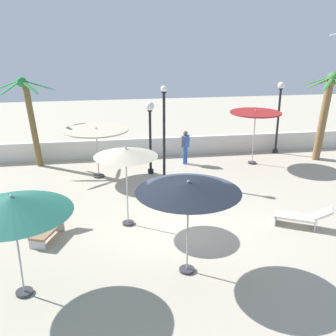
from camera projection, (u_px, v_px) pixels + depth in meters
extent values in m
plane|color=#B2A893|center=(184.00, 242.00, 12.93)|extent=(56.00, 56.00, 0.00)
cube|color=silver|center=(150.00, 147.00, 21.64)|extent=(25.20, 0.30, 0.98)
cylinder|color=#333338|center=(99.00, 176.00, 18.65)|extent=(0.50, 0.50, 0.08)
cylinder|color=#A5A5AD|center=(98.00, 153.00, 18.29)|extent=(0.05, 0.05, 2.27)
cylinder|color=#B7AD93|center=(96.00, 130.00, 17.92)|extent=(2.92, 2.92, 0.06)
sphere|color=#99999E|center=(96.00, 128.00, 17.90)|extent=(0.08, 0.08, 0.08)
cylinder|color=#333338|center=(187.00, 270.00, 11.40)|extent=(0.44, 0.44, 0.08)
cylinder|color=#A5A5AD|center=(188.00, 232.00, 11.00)|extent=(0.05, 0.05, 2.50)
cone|color=black|center=(188.00, 187.00, 10.56)|extent=(2.84, 2.84, 0.26)
sphere|color=#99999E|center=(188.00, 182.00, 10.51)|extent=(0.08, 0.08, 0.08)
cylinder|color=#333338|center=(128.00, 223.00, 14.13)|extent=(0.42, 0.42, 0.08)
cylinder|color=#A5A5AD|center=(127.00, 190.00, 13.72)|extent=(0.05, 0.05, 2.57)
cone|color=#B7AD93|center=(126.00, 152.00, 13.27)|extent=(2.15, 2.15, 0.27)
sphere|color=#99999E|center=(126.00, 148.00, 13.22)|extent=(0.08, 0.08, 0.08)
cylinder|color=#333338|center=(24.00, 292.00, 10.42)|extent=(0.44, 0.44, 0.08)
cylinder|color=#A5A5AD|center=(19.00, 254.00, 10.04)|extent=(0.05, 0.05, 2.37)
cone|color=#1E594C|center=(12.00, 205.00, 9.60)|extent=(2.88, 2.88, 0.44)
sphere|color=#99999E|center=(11.00, 196.00, 9.52)|extent=(0.08, 0.08, 0.08)
cylinder|color=#333338|center=(252.00, 163.00, 20.49)|extent=(0.42, 0.42, 0.08)
cylinder|color=#A5A5AD|center=(254.00, 138.00, 20.07)|extent=(0.05, 0.05, 2.65)
cylinder|color=maroon|center=(256.00, 113.00, 19.64)|extent=(2.52, 2.52, 0.06)
sphere|color=#99999E|center=(256.00, 111.00, 19.61)|extent=(0.08, 0.08, 0.08)
cylinder|color=brown|center=(33.00, 125.00, 19.47)|extent=(0.60, 0.30, 4.18)
sphere|color=#267D3B|center=(21.00, 82.00, 18.74)|extent=(0.48, 0.48, 0.48)
ellipsoid|color=#267D3B|center=(39.00, 85.00, 18.97)|extent=(1.49, 0.32, 0.58)
ellipsoid|color=#267D3B|center=(33.00, 84.00, 19.48)|extent=(0.93, 1.37, 0.58)
ellipsoid|color=#267D3B|center=(14.00, 84.00, 19.32)|extent=(1.03, 1.31, 0.58)
ellipsoid|color=#267D3B|center=(4.00, 86.00, 18.65)|extent=(1.49, 0.28, 0.58)
ellipsoid|color=#267D3B|center=(10.00, 88.00, 18.12)|extent=(0.92, 1.37, 0.58)
ellipsoid|color=#267D3B|center=(30.00, 87.00, 18.29)|extent=(1.05, 1.30, 0.58)
cylinder|color=brown|center=(323.00, 120.00, 20.50)|extent=(0.67, 0.39, 4.22)
sphere|color=#367133|center=(334.00, 78.00, 19.85)|extent=(0.63, 0.63, 0.63)
ellipsoid|color=#367133|center=(326.00, 80.00, 20.64)|extent=(0.34, 1.46, 0.62)
ellipsoid|color=#367133|center=(318.00, 81.00, 20.36)|extent=(1.13, 1.20, 0.62)
ellipsoid|color=#367133|center=(319.00, 83.00, 19.75)|extent=(1.46, 0.31, 0.62)
ellipsoid|color=#367133|center=(328.00, 84.00, 19.34)|extent=(1.18, 1.15, 0.62)
cylinder|color=black|center=(151.00, 171.00, 19.08)|extent=(0.28, 0.28, 0.20)
cylinder|color=black|center=(150.00, 143.00, 18.62)|extent=(0.12, 0.12, 3.02)
cylinder|color=black|center=(150.00, 111.00, 18.12)|extent=(0.22, 0.22, 0.06)
sphere|color=white|center=(150.00, 106.00, 18.05)|extent=(0.41, 0.41, 0.41)
cylinder|color=black|center=(164.00, 178.00, 18.17)|extent=(0.28, 0.28, 0.20)
cylinder|color=black|center=(164.00, 138.00, 17.55)|extent=(0.12, 0.12, 3.99)
cylinder|color=black|center=(164.00, 92.00, 16.89)|extent=(0.22, 0.22, 0.06)
sphere|color=white|center=(164.00, 89.00, 16.84)|extent=(0.28, 0.28, 0.28)
cylinder|color=black|center=(275.00, 151.00, 22.21)|extent=(0.28, 0.28, 0.20)
cylinder|color=black|center=(278.00, 122.00, 21.66)|extent=(0.12, 0.12, 3.53)
cylinder|color=black|center=(281.00, 89.00, 21.08)|extent=(0.22, 0.22, 0.06)
sphere|color=white|center=(281.00, 85.00, 21.02)|extent=(0.36, 0.36, 0.36)
cube|color=#B7B7BC|center=(37.00, 245.00, 12.45)|extent=(0.53, 0.24, 0.35)
cube|color=#B7B7BC|center=(57.00, 226.00, 13.65)|extent=(0.53, 0.24, 0.35)
cube|color=#8C6B4C|center=(47.00, 230.00, 13.00)|extent=(1.02, 1.50, 0.08)
cube|color=#8C6B4C|center=(59.00, 211.00, 13.72)|extent=(0.72, 0.74, 0.43)
cube|color=#B7B7BC|center=(276.00, 219.00, 14.16)|extent=(0.30, 0.50, 0.35)
cube|color=#B7B7BC|center=(315.00, 224.00, 13.74)|extent=(0.30, 0.50, 0.35)
cube|color=silver|center=(296.00, 217.00, 13.89)|extent=(1.49, 1.16, 0.08)
cube|color=silver|center=(324.00, 214.00, 13.52)|extent=(0.78, 0.76, 0.42)
cylinder|color=#3359B2|center=(184.00, 156.00, 20.26)|extent=(0.12, 0.12, 0.87)
cylinder|color=#3359B2|center=(186.00, 155.00, 20.37)|extent=(0.12, 0.12, 0.87)
cube|color=#3359B2|center=(185.00, 141.00, 20.07)|extent=(0.43, 0.41, 0.61)
sphere|color=brown|center=(185.00, 133.00, 19.93)|extent=(0.23, 0.23, 0.23)
cylinder|color=brown|center=(182.00, 142.00, 19.90)|extent=(0.08, 0.08, 0.55)
cylinder|color=brown|center=(188.00, 140.00, 20.23)|extent=(0.08, 0.08, 0.55)
cube|color=brown|center=(18.00, 213.00, 14.52)|extent=(0.70, 0.70, 0.40)
sphere|color=#2D6B33|center=(17.00, 204.00, 14.41)|extent=(0.60, 0.60, 0.60)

